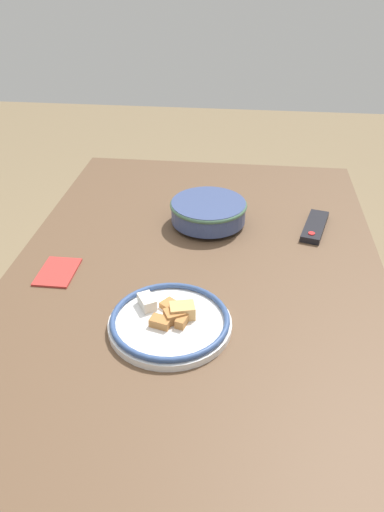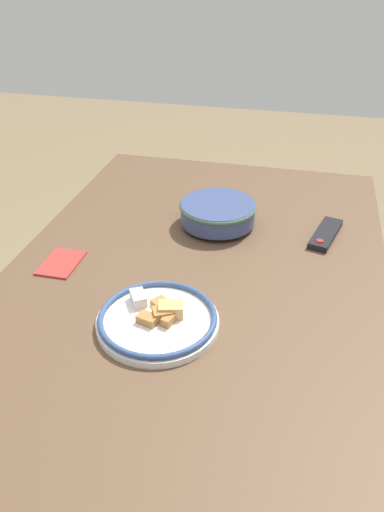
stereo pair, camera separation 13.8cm
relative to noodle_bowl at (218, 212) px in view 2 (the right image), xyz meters
The scene contains 6 objects.
ground_plane 0.81m from the noodle_bowl, ahead, with size 8.00×8.00×0.00m, color #7F6B4C.
dining_table 0.28m from the noodle_bowl, ahead, with size 1.55×1.05×0.72m.
noodle_bowl is the anchor object (origin of this frame).
food_plate 0.52m from the noodle_bowl, ahead, with size 0.29×0.29×0.05m.
tv_remote 0.34m from the noodle_bowl, 91.04° to the left, with size 0.20×0.11×0.02m.
folded_napkin 0.51m from the noodle_bowl, 50.37° to the right, with size 0.14×0.10×0.01m.
Camera 2 is at (1.13, 0.26, 1.50)m, focal length 35.00 mm.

